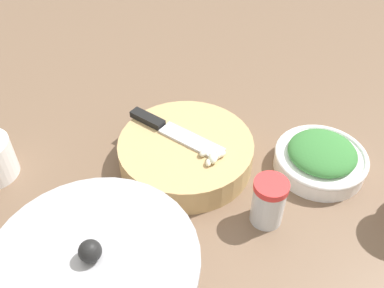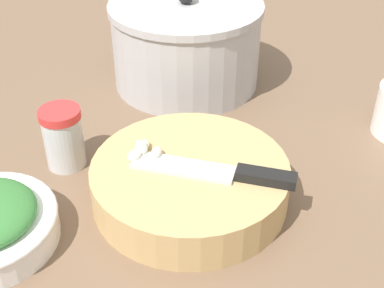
{
  "view_description": "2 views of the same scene",
  "coord_description": "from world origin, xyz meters",
  "px_view_note": "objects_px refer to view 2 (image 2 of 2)",
  "views": [
    {
      "loc": [
        0.24,
        0.48,
        0.59
      ],
      "look_at": [
        -0.03,
        0.01,
        0.08
      ],
      "focal_mm": 40.0,
      "sensor_mm": 36.0,
      "label": 1
    },
    {
      "loc": [
        -0.44,
        -0.37,
        0.46
      ],
      "look_at": [
        -0.02,
        -0.02,
        0.07
      ],
      "focal_mm": 50.0,
      "sensor_mm": 36.0,
      "label": 2
    }
  ],
  "objects_px": {
    "cutting_board": "(190,182)",
    "stock_pot": "(186,44)",
    "garlic_cloves": "(143,151)",
    "spice_jar": "(63,137)",
    "chef_knife": "(222,173)"
  },
  "relations": [
    {
      "from": "cutting_board",
      "to": "stock_pot",
      "type": "bearing_deg",
      "value": 40.88
    },
    {
      "from": "garlic_cloves",
      "to": "spice_jar",
      "type": "height_order",
      "value": "spice_jar"
    },
    {
      "from": "chef_knife",
      "to": "stock_pot",
      "type": "relative_size",
      "value": 0.76
    },
    {
      "from": "garlic_cloves",
      "to": "cutting_board",
      "type": "bearing_deg",
      "value": -70.51
    },
    {
      "from": "stock_pot",
      "to": "cutting_board",
      "type": "bearing_deg",
      "value": -139.12
    },
    {
      "from": "cutting_board",
      "to": "garlic_cloves",
      "type": "distance_m",
      "value": 0.07
    },
    {
      "from": "garlic_cloves",
      "to": "stock_pot",
      "type": "height_order",
      "value": "stock_pot"
    },
    {
      "from": "spice_jar",
      "to": "stock_pot",
      "type": "relative_size",
      "value": 0.34
    },
    {
      "from": "garlic_cloves",
      "to": "spice_jar",
      "type": "bearing_deg",
      "value": 104.49
    },
    {
      "from": "cutting_board",
      "to": "spice_jar",
      "type": "distance_m",
      "value": 0.19
    },
    {
      "from": "cutting_board",
      "to": "spice_jar",
      "type": "height_order",
      "value": "spice_jar"
    },
    {
      "from": "cutting_board",
      "to": "chef_knife",
      "type": "distance_m",
      "value": 0.05
    },
    {
      "from": "spice_jar",
      "to": "cutting_board",
      "type": "bearing_deg",
      "value": -73.82
    },
    {
      "from": "garlic_cloves",
      "to": "spice_jar",
      "type": "distance_m",
      "value": 0.13
    },
    {
      "from": "chef_knife",
      "to": "stock_pot",
      "type": "bearing_deg",
      "value": 23.04
    }
  ]
}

